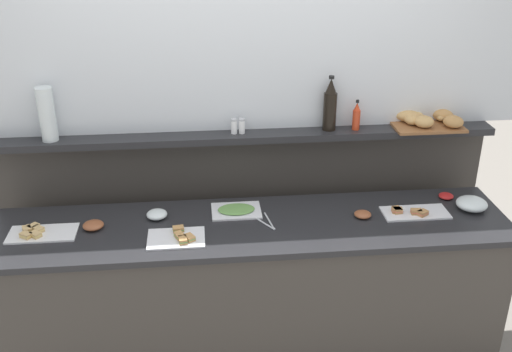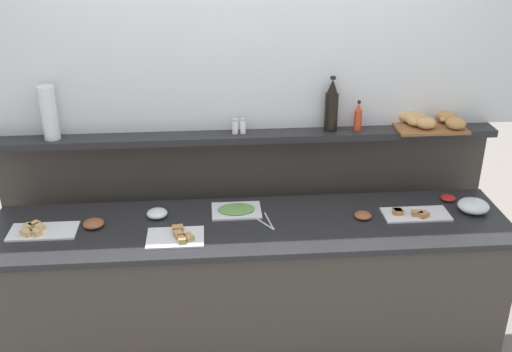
# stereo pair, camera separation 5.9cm
# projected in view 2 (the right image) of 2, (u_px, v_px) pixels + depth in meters

# --- Properties ---
(ground_plane) EXTENTS (12.00, 12.00, 0.00)m
(ground_plane) POSITION_uv_depth(u_px,v_px,m) (246.00, 294.00, 4.12)
(ground_plane) COLOR gray
(buffet_counter) EXTENTS (2.76, 0.62, 0.90)m
(buffet_counter) POSITION_uv_depth(u_px,v_px,m) (252.00, 293.00, 3.39)
(buffet_counter) COLOR #3D3833
(buffet_counter) RESTS_ON ground_plane
(back_ledge_unit) EXTENTS (2.88, 0.22, 1.25)m
(back_ledge_unit) POSITION_uv_depth(u_px,v_px,m) (246.00, 218.00, 3.74)
(back_ledge_unit) COLOR #3D3833
(back_ledge_unit) RESTS_ON ground_plane
(upper_wall_panel) EXTENTS (3.48, 0.08, 1.35)m
(upper_wall_panel) POSITION_uv_depth(u_px,v_px,m) (244.00, 8.00, 3.22)
(upper_wall_panel) COLOR silver
(upper_wall_panel) RESTS_ON back_ledge_unit
(sandwich_platter_side) EXTENTS (0.29, 0.20, 0.04)m
(sandwich_platter_side) POSITION_uv_depth(u_px,v_px,m) (177.00, 237.00, 3.06)
(sandwich_platter_side) COLOR silver
(sandwich_platter_side) RESTS_ON buffet_counter
(sandwich_platter_front) EXTENTS (0.36, 0.17, 0.04)m
(sandwich_platter_front) POSITION_uv_depth(u_px,v_px,m) (414.00, 214.00, 3.28)
(sandwich_platter_front) COLOR silver
(sandwich_platter_front) RESTS_ON buffet_counter
(sandwich_platter_rear) EXTENTS (0.35, 0.18, 0.04)m
(sandwich_platter_rear) POSITION_uv_depth(u_px,v_px,m) (40.00, 230.00, 3.12)
(sandwich_platter_rear) COLOR white
(sandwich_platter_rear) RESTS_ON buffet_counter
(cold_cuts_platter) EXTENTS (0.27, 0.20, 0.02)m
(cold_cuts_platter) POSITION_uv_depth(u_px,v_px,m) (236.00, 210.00, 3.32)
(cold_cuts_platter) COLOR silver
(cold_cuts_platter) RESTS_ON buffet_counter
(glass_bowl_large) EXTENTS (0.11, 0.11, 0.04)m
(glass_bowl_large) POSITION_uv_depth(u_px,v_px,m) (157.00, 214.00, 3.26)
(glass_bowl_large) COLOR silver
(glass_bowl_large) RESTS_ON buffet_counter
(glass_bowl_medium) EXTENTS (0.17, 0.17, 0.07)m
(glass_bowl_medium) POSITION_uv_depth(u_px,v_px,m) (473.00, 206.00, 3.31)
(glass_bowl_medium) COLOR silver
(glass_bowl_medium) RESTS_ON buffet_counter
(condiment_bowl_red) EXTENTS (0.09, 0.09, 0.03)m
(condiment_bowl_red) POSITION_uv_depth(u_px,v_px,m) (363.00, 215.00, 3.25)
(condiment_bowl_red) COLOR brown
(condiment_bowl_red) RESTS_ON buffet_counter
(condiment_bowl_dark) EXTENTS (0.11, 0.11, 0.04)m
(condiment_bowl_dark) POSITION_uv_depth(u_px,v_px,m) (94.00, 224.00, 3.16)
(condiment_bowl_dark) COLOR brown
(condiment_bowl_dark) RESTS_ON buffet_counter
(condiment_bowl_teal) EXTENTS (0.08, 0.08, 0.03)m
(condiment_bowl_teal) POSITION_uv_depth(u_px,v_px,m) (448.00, 198.00, 3.44)
(condiment_bowl_teal) COLOR red
(condiment_bowl_teal) RESTS_ON buffet_counter
(serving_tongs) EXTENTS (0.11, 0.19, 0.01)m
(serving_tongs) POSITION_uv_depth(u_px,v_px,m) (266.00, 222.00, 3.21)
(serving_tongs) COLOR #B7BABF
(serving_tongs) RESTS_ON buffet_counter
(wine_bottle_dark) EXTENTS (0.08, 0.08, 0.32)m
(wine_bottle_dark) POSITION_uv_depth(u_px,v_px,m) (332.00, 106.00, 3.40)
(wine_bottle_dark) COLOR black
(wine_bottle_dark) RESTS_ON back_ledge_unit
(hot_sauce_bottle) EXTENTS (0.04, 0.04, 0.18)m
(hot_sauce_bottle) POSITION_uv_depth(u_px,v_px,m) (358.00, 117.00, 3.43)
(hot_sauce_bottle) COLOR red
(hot_sauce_bottle) RESTS_ON back_ledge_unit
(salt_shaker) EXTENTS (0.03, 0.03, 0.09)m
(salt_shaker) POSITION_uv_depth(u_px,v_px,m) (235.00, 126.00, 3.39)
(salt_shaker) COLOR white
(salt_shaker) RESTS_ON back_ledge_unit
(pepper_shaker) EXTENTS (0.03, 0.03, 0.09)m
(pepper_shaker) POSITION_uv_depth(u_px,v_px,m) (243.00, 126.00, 3.40)
(pepper_shaker) COLOR white
(pepper_shaker) RESTS_ON back_ledge_unit
(bread_basket) EXTENTS (0.41, 0.30, 0.08)m
(bread_basket) POSITION_uv_depth(u_px,v_px,m) (434.00, 120.00, 3.49)
(bread_basket) COLOR brown
(bread_basket) RESTS_ON back_ledge_unit
(water_carafe) EXTENTS (0.09, 0.09, 0.30)m
(water_carafe) POSITION_uv_depth(u_px,v_px,m) (49.00, 113.00, 3.27)
(water_carafe) COLOR silver
(water_carafe) RESTS_ON back_ledge_unit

